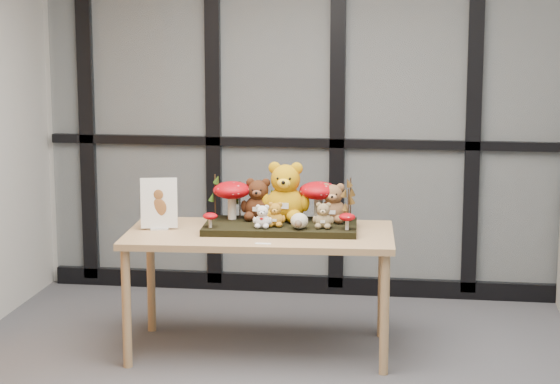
% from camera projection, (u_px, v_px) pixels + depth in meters
% --- Properties ---
extents(room_shell, '(5.00, 5.00, 5.00)m').
position_uv_depth(room_shell, '(394.00, 70.00, 4.25)').
color(room_shell, '#BBB8B0').
rests_on(room_shell, floor).
extents(glass_partition, '(4.90, 0.06, 2.78)m').
position_uv_depth(glass_partition, '(405.00, 89.00, 6.70)').
color(glass_partition, '#2D383F').
rests_on(glass_partition, floor).
extents(display_table, '(1.54, 0.84, 0.70)m').
position_uv_depth(display_table, '(260.00, 243.00, 5.71)').
color(display_table, tan).
rests_on(display_table, floor).
extents(diorama_tray, '(0.89, 0.48, 0.04)m').
position_uv_depth(diorama_tray, '(281.00, 227.00, 5.74)').
color(diorama_tray, black).
rests_on(diorama_tray, display_table).
extents(bear_pooh_yellow, '(0.30, 0.27, 0.37)m').
position_uv_depth(bear_pooh_yellow, '(286.00, 188.00, 5.80)').
color(bear_pooh_yellow, '#C78D0A').
rests_on(bear_pooh_yellow, diorama_tray).
extents(bear_brown_medium, '(0.21, 0.20, 0.27)m').
position_uv_depth(bear_brown_medium, '(258.00, 197.00, 5.84)').
color(bear_brown_medium, '#3F1F0E').
rests_on(bear_brown_medium, diorama_tray).
extents(bear_tan_back, '(0.20, 0.18, 0.25)m').
position_uv_depth(bear_tan_back, '(333.00, 201.00, 5.77)').
color(bear_tan_back, brown).
rests_on(bear_tan_back, diorama_tray).
extents(bear_small_yellow, '(0.12, 0.11, 0.15)m').
position_uv_depth(bear_small_yellow, '(275.00, 213.00, 5.66)').
color(bear_small_yellow, '#BA7B1D').
rests_on(bear_small_yellow, diorama_tray).
extents(bear_white_bow, '(0.12, 0.11, 0.14)m').
position_uv_depth(bear_white_bow, '(263.00, 215.00, 5.62)').
color(bear_white_bow, white).
rests_on(bear_white_bow, diorama_tray).
extents(bear_beige_small, '(0.13, 0.12, 0.16)m').
position_uv_depth(bear_beige_small, '(324.00, 214.00, 5.61)').
color(bear_beige_small, olive).
rests_on(bear_beige_small, diorama_tray).
extents(plush_cream_hedgehog, '(0.08, 0.07, 0.10)m').
position_uv_depth(plush_cream_hedgehog, '(299.00, 220.00, 5.59)').
color(plush_cream_hedgehog, beige).
rests_on(plush_cream_hedgehog, diorama_tray).
extents(mushroom_back_left, '(0.22, 0.22, 0.24)m').
position_uv_depth(mushroom_back_left, '(232.00, 198.00, 5.85)').
color(mushroom_back_left, '#9A040C').
rests_on(mushroom_back_left, diorama_tray).
extents(mushroom_back_right, '(0.22, 0.22, 0.25)m').
position_uv_depth(mushroom_back_right, '(318.00, 199.00, 5.81)').
color(mushroom_back_right, '#9A040C').
rests_on(mushroom_back_right, diorama_tray).
extents(mushroom_front_left, '(0.08, 0.08, 0.09)m').
position_uv_depth(mushroom_front_left, '(210.00, 219.00, 5.63)').
color(mushroom_front_left, '#9A040C').
rests_on(mushroom_front_left, diorama_tray).
extents(mushroom_front_right, '(0.09, 0.09, 0.10)m').
position_uv_depth(mushroom_front_right, '(347.00, 221.00, 5.57)').
color(mushroom_front_right, '#9A040C').
rests_on(mushroom_front_right, diorama_tray).
extents(sprig_green_far_left, '(0.05, 0.05, 0.26)m').
position_uv_depth(sprig_green_far_left, '(215.00, 197.00, 5.86)').
color(sprig_green_far_left, '#183C0D').
rests_on(sprig_green_far_left, diorama_tray).
extents(sprig_green_mid_left, '(0.05, 0.05, 0.22)m').
position_uv_depth(sprig_green_mid_left, '(240.00, 199.00, 5.90)').
color(sprig_green_mid_left, '#183C0D').
rests_on(sprig_green_mid_left, diorama_tray).
extents(sprig_dry_far_right, '(0.05, 0.05, 0.25)m').
position_uv_depth(sprig_dry_far_right, '(350.00, 200.00, 5.78)').
color(sprig_dry_far_right, brown).
rests_on(sprig_dry_far_right, diorama_tray).
extents(sprig_dry_mid_right, '(0.05, 0.05, 0.21)m').
position_uv_depth(sprig_dry_mid_right, '(348.00, 207.00, 5.67)').
color(sprig_dry_mid_right, brown).
rests_on(sprig_dry_mid_right, diorama_tray).
extents(sprig_green_centre, '(0.05, 0.05, 0.16)m').
position_uv_depth(sprig_green_centre, '(275.00, 204.00, 5.90)').
color(sprig_green_centre, '#183C0D').
rests_on(sprig_green_centre, diorama_tray).
extents(sign_holder, '(0.21, 0.08, 0.30)m').
position_uv_depth(sign_holder, '(159.00, 206.00, 5.74)').
color(sign_holder, silver).
rests_on(sign_holder, display_table).
extents(label_card, '(0.08, 0.03, 0.00)m').
position_uv_depth(label_card, '(263.00, 244.00, 5.40)').
color(label_card, white).
rests_on(label_card, display_table).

